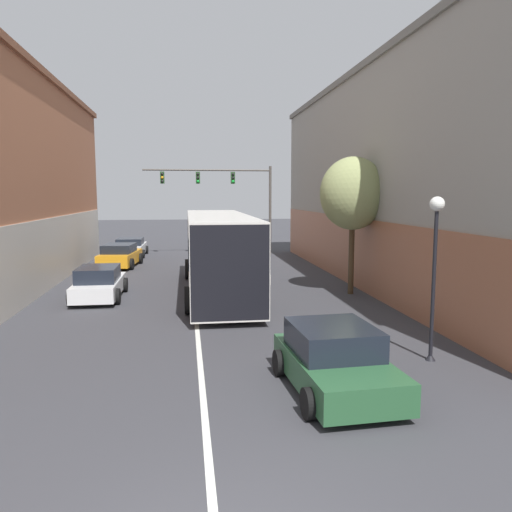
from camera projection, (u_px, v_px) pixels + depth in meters
name	position (u px, v px, depth m)	size (l,w,h in m)	color
lane_center_line	(194.00, 292.00, 22.03)	(0.14, 45.34, 0.01)	silver
building_right_storefront	(415.00, 176.00, 23.64)	(6.37, 28.42, 10.03)	#9E998E
bus	(218.00, 249.00, 21.62)	(2.92, 12.23, 3.41)	silver
hatchback_foreground	(335.00, 361.00, 10.91)	(2.33, 3.93, 1.42)	#285633
parked_car_left_near	(120.00, 256.00, 29.51)	(2.44, 4.28, 1.37)	orange
parked_car_left_mid	(99.00, 283.00, 20.51)	(1.97, 4.12, 1.35)	silver
parked_car_left_far	(131.00, 247.00, 34.60)	(2.18, 4.08, 1.27)	silver
traffic_signal_gantry	(227.00, 189.00, 34.24)	(8.77, 0.36, 6.21)	#514C47
street_lamp	(435.00, 254.00, 12.62)	(0.38, 0.38, 4.24)	black
street_tree_near	(353.00, 194.00, 21.09)	(2.80, 2.52, 5.86)	#4C3823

